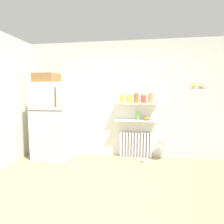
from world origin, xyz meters
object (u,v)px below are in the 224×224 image
at_px(refrigerator, 53,118).
at_px(pet_food_bowl, 145,161).
at_px(radiator, 136,145).
at_px(hanging_fruit_basket, 198,87).
at_px(storage_jar_3, 143,99).
at_px(shelf_bowl, 147,119).
at_px(vase, 138,116).
at_px(storage_jar_1, 129,99).
at_px(storage_jar_2, 136,98).
at_px(storage_jar_0, 122,98).
at_px(storage_jar_4, 151,98).

height_order(refrigerator, pet_food_bowl, refrigerator).
bearing_deg(radiator, hanging_fruit_basket, -24.53).
distance_m(storage_jar_3, shelf_bowl, 0.44).
bearing_deg(vase, radiator, 144.74).
bearing_deg(storage_jar_1, storage_jar_2, -0.00).
bearing_deg(storage_jar_1, radiator, 10.89).
relative_size(storage_jar_0, storage_jar_1, 1.05).
xyz_separation_m(storage_jar_0, hanging_fruit_basket, (1.43, -0.48, 0.24)).
relative_size(shelf_bowl, hanging_fruit_basket, 0.49).
xyz_separation_m(storage_jar_0, storage_jar_1, (0.16, 0.00, -0.00)).
xyz_separation_m(storage_jar_3, pet_food_bowl, (0.06, -0.28, -1.29)).
relative_size(storage_jar_0, vase, 1.06).
distance_m(storage_jar_3, storage_jar_4, 0.16).
bearing_deg(radiator, storage_jar_3, -10.89).
bearing_deg(storage_jar_2, shelf_bowl, 0.00).
bearing_deg(refrigerator, storage_jar_2, 7.08).
bearing_deg(storage_jar_4, hanging_fruit_basket, -30.77).
xyz_separation_m(refrigerator, storage_jar_1, (1.69, 0.23, 0.44)).
xyz_separation_m(storage_jar_4, shelf_bowl, (-0.07, 0.00, -0.45)).
height_order(storage_jar_2, storage_jar_4, storage_jar_2).
xyz_separation_m(refrigerator, storage_jar_2, (1.85, 0.23, 0.46)).
distance_m(storage_jar_3, vase, 0.39).
relative_size(storage_jar_2, vase, 1.19).
bearing_deg(storage_jar_3, pet_food_bowl, -78.04).
xyz_separation_m(storage_jar_0, storage_jar_2, (0.31, -0.00, 0.01)).
height_order(radiator, shelf_bowl, shelf_bowl).
relative_size(storage_jar_3, hanging_fruit_basket, 0.54).
bearing_deg(storage_jar_0, hanging_fruit_basket, -18.56).
distance_m(storage_jar_0, vase, 0.52).
height_order(storage_jar_4, shelf_bowl, storage_jar_4).
bearing_deg(storage_jar_1, pet_food_bowl, -36.99).
bearing_deg(hanging_fruit_basket, refrigerator, 175.16).
xyz_separation_m(radiator, shelf_bowl, (0.24, -0.03, 0.61)).
relative_size(radiator, storage_jar_1, 3.88).
height_order(storage_jar_3, pet_food_bowl, storage_jar_3).
relative_size(radiator, pet_food_bowl, 4.07).
xyz_separation_m(storage_jar_0, shelf_bowl, (0.55, 0.00, -0.44)).
xyz_separation_m(storage_jar_0, vase, (0.35, 0.00, -0.38)).
distance_m(storage_jar_1, vase, 0.43).
height_order(storage_jar_2, shelf_bowl, storage_jar_2).
relative_size(storage_jar_3, pet_food_bowl, 1.03).
bearing_deg(refrigerator, storage_jar_1, 7.72).
xyz_separation_m(storage_jar_1, storage_jar_2, (0.16, -0.00, 0.02)).
bearing_deg(storage_jar_4, vase, 180.00).
distance_m(storage_jar_1, shelf_bowl, 0.59).
relative_size(radiator, storage_jar_4, 3.34).
height_order(pet_food_bowl, hanging_fruit_basket, hanging_fruit_basket).
bearing_deg(storage_jar_3, storage_jar_2, -180.00).
xyz_separation_m(refrigerator, radiator, (1.85, 0.26, -0.60)).
bearing_deg(storage_jar_1, vase, 0.00).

